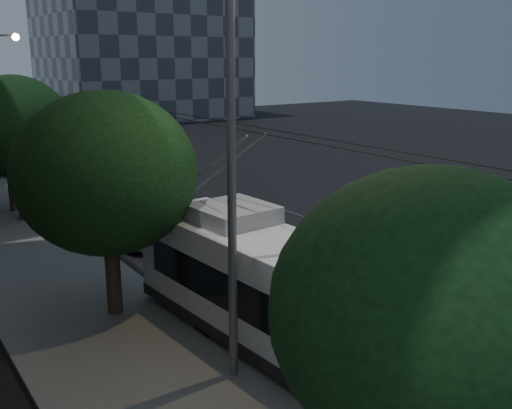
{
  "coord_description": "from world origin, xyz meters",
  "views": [
    {
      "loc": [
        -12.36,
        -13.1,
        7.53
      ],
      "look_at": [
        -0.8,
        3.37,
        2.27
      ],
      "focal_mm": 40.0,
      "sensor_mm": 36.0,
      "label": 1
    }
  ],
  "objects_px": {
    "car_white_b": "(43,168)",
    "car_white_d": "(19,154)",
    "streetlamp_near": "(248,93)",
    "pickup_silver": "(143,216)",
    "car_white_a": "(64,181)",
    "trolleybus": "(292,301)",
    "car_white_c": "(12,163)"
  },
  "relations": [
    {
      "from": "pickup_silver",
      "to": "trolleybus",
      "type": "bearing_deg",
      "value": -85.73
    },
    {
      "from": "trolleybus",
      "to": "car_white_c",
      "type": "xyz_separation_m",
      "value": [
        -0.2,
        29.29,
        -0.92
      ]
    },
    {
      "from": "car_white_c",
      "to": "streetlamp_near",
      "type": "height_order",
      "value": "streetlamp_near"
    },
    {
      "from": "car_white_a",
      "to": "streetlamp_near",
      "type": "height_order",
      "value": "streetlamp_near"
    },
    {
      "from": "car_white_b",
      "to": "car_white_d",
      "type": "xyz_separation_m",
      "value": [
        -0.22,
        5.5,
        0.15
      ]
    },
    {
      "from": "trolleybus",
      "to": "car_white_a",
      "type": "relative_size",
      "value": 3.01
    },
    {
      "from": "car_white_b",
      "to": "car_white_c",
      "type": "xyz_separation_m",
      "value": [
        -1.38,
        2.39,
        0.09
      ]
    },
    {
      "from": "trolleybus",
      "to": "car_white_d",
      "type": "height_order",
      "value": "trolleybus"
    },
    {
      "from": "trolleybus",
      "to": "car_white_c",
      "type": "distance_m",
      "value": 29.3
    },
    {
      "from": "trolleybus",
      "to": "car_white_d",
      "type": "distance_m",
      "value": 32.42
    },
    {
      "from": "car_white_b",
      "to": "trolleybus",
      "type": "bearing_deg",
      "value": -97.99
    },
    {
      "from": "trolleybus",
      "to": "pickup_silver",
      "type": "relative_size",
      "value": 1.91
    },
    {
      "from": "trolleybus",
      "to": "car_white_b",
      "type": "relative_size",
      "value": 2.81
    },
    {
      "from": "pickup_silver",
      "to": "car_white_b",
      "type": "height_order",
      "value": "pickup_silver"
    },
    {
      "from": "trolleybus",
      "to": "streetlamp_near",
      "type": "xyz_separation_m",
      "value": [
        -1.27,
        0.07,
        5.14
      ]
    },
    {
      "from": "pickup_silver",
      "to": "car_white_b",
      "type": "xyz_separation_m",
      "value": [
        -0.16,
        14.96,
        -0.25
      ]
    },
    {
      "from": "car_white_c",
      "to": "car_white_d",
      "type": "xyz_separation_m",
      "value": [
        1.16,
        3.11,
        0.07
      ]
    },
    {
      "from": "car_white_c",
      "to": "car_white_d",
      "type": "bearing_deg",
      "value": 93.44
    },
    {
      "from": "streetlamp_near",
      "to": "pickup_silver",
      "type": "bearing_deg",
      "value": 77.6
    },
    {
      "from": "car_white_b",
      "to": "car_white_c",
      "type": "distance_m",
      "value": 2.76
    },
    {
      "from": "car_white_b",
      "to": "car_white_d",
      "type": "relative_size",
      "value": 0.94
    },
    {
      "from": "streetlamp_near",
      "to": "car_white_a",
      "type": "bearing_deg",
      "value": 84.14
    },
    {
      "from": "car_white_a",
      "to": "car_white_d",
      "type": "height_order",
      "value": "car_white_d"
    },
    {
      "from": "car_white_d",
      "to": "trolleybus",
      "type": "bearing_deg",
      "value": -99.51
    },
    {
      "from": "pickup_silver",
      "to": "streetlamp_near",
      "type": "relative_size",
      "value": 0.54
    },
    {
      "from": "trolleybus",
      "to": "pickup_silver",
      "type": "height_order",
      "value": "trolleybus"
    },
    {
      "from": "pickup_silver",
      "to": "streetlamp_near",
      "type": "distance_m",
      "value": 13.5
    },
    {
      "from": "car_white_d",
      "to": "car_white_a",
      "type": "bearing_deg",
      "value": -97.75
    },
    {
      "from": "pickup_silver",
      "to": "car_white_b",
      "type": "relative_size",
      "value": 1.47
    },
    {
      "from": "pickup_silver",
      "to": "car_white_d",
      "type": "relative_size",
      "value": 1.38
    },
    {
      "from": "car_white_c",
      "to": "car_white_b",
      "type": "bearing_deg",
      "value": -36.06
    },
    {
      "from": "car_white_a",
      "to": "car_white_b",
      "type": "bearing_deg",
      "value": 63.75
    }
  ]
}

